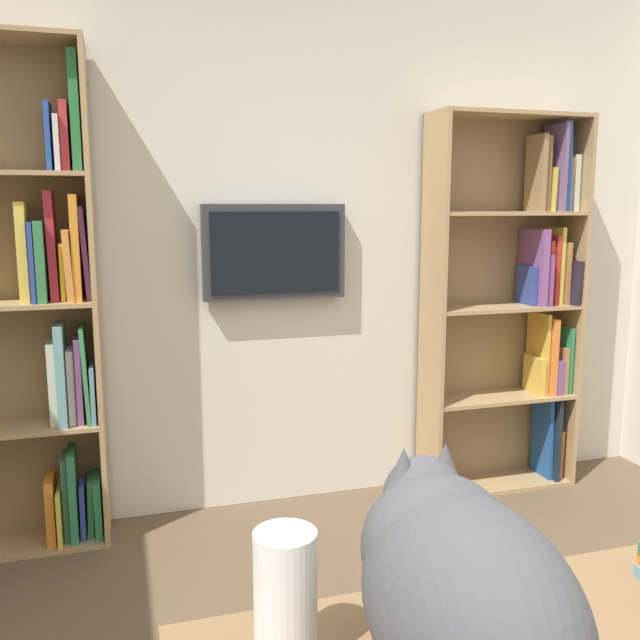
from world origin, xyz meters
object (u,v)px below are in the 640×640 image
(wall_mounted_tv, at_px, (275,252))
(paper_towel_roll, at_px, (286,599))
(bookshelf_right, at_px, (22,314))
(cat, at_px, (458,585))
(bookshelf_left, at_px, (517,301))

(wall_mounted_tv, distance_m, paper_towel_roll, 2.29)
(wall_mounted_tv, bearing_deg, bookshelf_right, 4.08)
(wall_mounted_tv, distance_m, cat, 2.37)
(wall_mounted_tv, xyz_separation_m, cat, (0.23, 2.33, -0.39))
(bookshelf_right, relative_size, cat, 3.60)
(bookshelf_right, height_order, paper_towel_roll, bookshelf_right)
(bookshelf_right, xyz_separation_m, wall_mounted_tv, (-1.14, -0.08, 0.24))
(bookshelf_left, distance_m, cat, 2.73)
(bookshelf_left, relative_size, bookshelf_right, 0.90)
(bookshelf_right, bearing_deg, wall_mounted_tv, -175.92)
(bookshelf_right, distance_m, paper_towel_roll, 2.22)
(bookshelf_right, bearing_deg, cat, 112.08)
(bookshelf_left, height_order, wall_mounted_tv, bookshelf_left)
(bookshelf_left, xyz_separation_m, wall_mounted_tv, (1.31, -0.08, 0.28))
(cat, relative_size, paper_towel_roll, 2.51)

